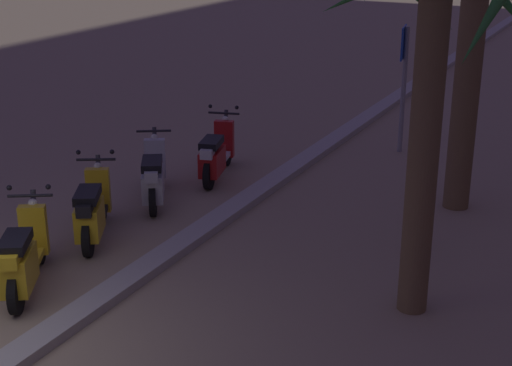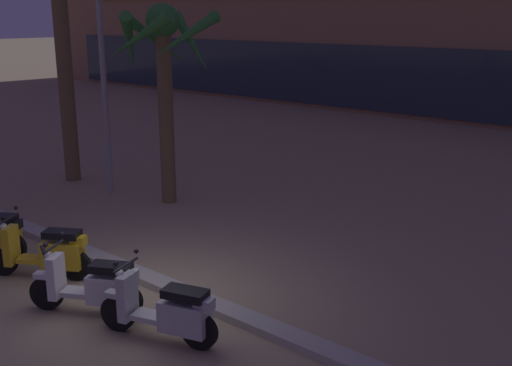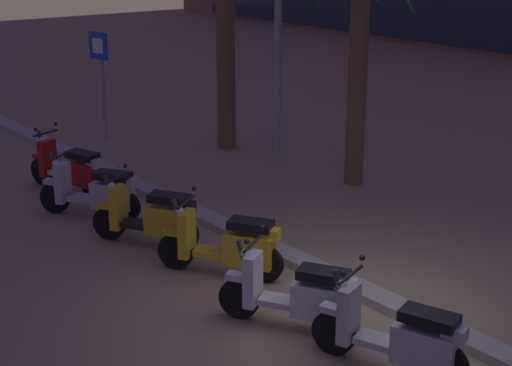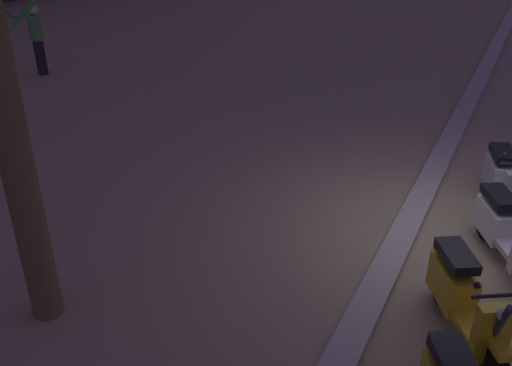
{
  "view_description": "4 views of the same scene",
  "coord_description": "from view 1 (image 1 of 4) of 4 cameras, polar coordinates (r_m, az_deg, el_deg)",
  "views": [
    {
      "loc": [
        4.22,
        5.79,
        4.43
      ],
      "look_at": [
        -3.6,
        1.75,
        1.25
      ],
      "focal_mm": 53.44,
      "sensor_mm": 36.0,
      "label": 1
    },
    {
      "loc": [
        7.09,
        -5.62,
        4.34
      ],
      "look_at": [
        0.06,
        2.62,
        1.36
      ],
      "focal_mm": 43.4,
      "sensor_mm": 36.0,
      "label": 2
    },
    {
      "loc": [
        5.98,
        -6.55,
        4.66
      ],
      "look_at": [
        -2.64,
        0.56,
        0.94
      ],
      "focal_mm": 54.96,
      "sensor_mm": 36.0,
      "label": 3
    },
    {
      "loc": [
        -7.23,
        -0.71,
        4.45
      ],
      "look_at": [
        -1.48,
        2.16,
        1.04
      ],
      "focal_mm": 40.24,
      "sensor_mm": 36.0,
      "label": 4
    }
  ],
  "objects": [
    {
      "name": "scooter_red_gap_after_mid",
      "position": [
        13.1,
        -3.0,
        2.14
      ],
      "size": [
        1.77,
        0.78,
        1.17
      ],
      "color": "black",
      "rests_on": "ground"
    },
    {
      "name": "scooter_silver_mid_centre",
      "position": [
        12.08,
        -7.67,
        0.46
      ],
      "size": [
        1.61,
        1.08,
        1.04
      ],
      "color": "black",
      "rests_on": "ground"
    },
    {
      "name": "scooter_yellow_mid_front",
      "position": [
        10.86,
        -12.14,
        -2.03
      ],
      "size": [
        1.58,
        1.0,
        1.17
      ],
      "color": "black",
      "rests_on": "ground"
    },
    {
      "name": "scooter_yellow_last_in_row",
      "position": [
        9.64,
        -17.0,
        -5.35
      ],
      "size": [
        1.63,
        1.07,
        1.17
      ],
      "color": "black",
      "rests_on": "ground"
    },
    {
      "name": "crossing_sign",
      "position": [
        14.61,
        10.98,
        7.97
      ],
      "size": [
        0.59,
        0.17,
        2.4
      ],
      "color": "#939399",
      "rests_on": "ground"
    },
    {
      "name": "palm_tree_far_corner",
      "position": [
        8.2,
        12.95,
        12.02
      ],
      "size": [
        2.27,
        2.36,
        4.57
      ],
      "color": "brown",
      "rests_on": "ground"
    }
  ]
}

